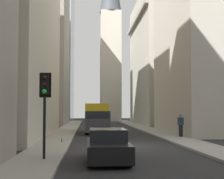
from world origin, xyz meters
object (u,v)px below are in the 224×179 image
traffic_light_foreground (45,95)px  pedestrian (181,124)px  sedan_black (108,146)px  delivery_truck (97,118)px  discarded_bottle (62,140)px

traffic_light_foreground → pedestrian: traffic_light_foreground is taller
sedan_black → pedestrian: pedestrian is taller
traffic_light_foreground → delivery_truck: bearing=-8.9°
traffic_light_foreground → discarded_bottle: traffic_light_foreground is taller
delivery_truck → traffic_light_foreground: size_ratio=1.72×
sedan_black → discarded_bottle: bearing=19.1°
traffic_light_foreground → discarded_bottle: bearing=-1.5°
sedan_black → delivery_truck: bearing=0.0°
sedan_black → discarded_bottle: 7.83m
sedan_black → traffic_light_foreground: traffic_light_foreground is taller
traffic_light_foreground → pedestrian: size_ratio=2.12×
delivery_truck → pedestrian: size_ratio=3.64×
delivery_truck → pedestrian: bearing=-134.4°
sedan_black → traffic_light_foreground: size_ratio=1.14×
delivery_truck → pedestrian: (-6.35, -6.49, -0.35)m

